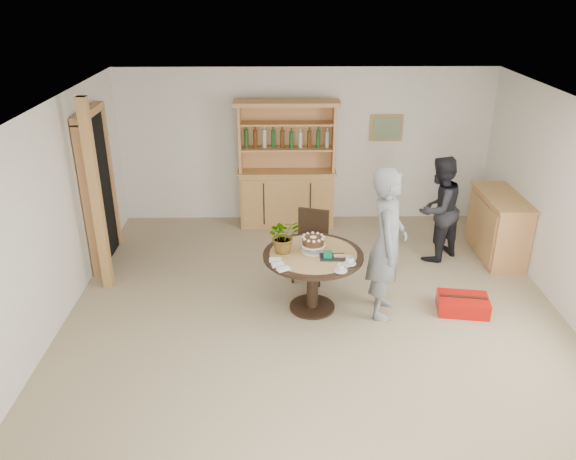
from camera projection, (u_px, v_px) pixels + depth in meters
The scene contains 17 objects.
ground at pixel (317, 336), 6.42m from camera, with size 7.00×7.00×0.00m, color tan.
room_shell at pixel (321, 193), 5.72m from camera, with size 6.04×7.04×2.52m.
doorway at pixel (98, 187), 7.75m from camera, with size 0.13×1.10×2.18m.
pine_post at pixel (96, 198), 6.96m from camera, with size 0.12×0.12×2.50m, color tan.
hutch at pixel (287, 184), 9.09m from camera, with size 1.62×0.54×2.04m.
sideboard at pixel (498, 226), 8.09m from camera, with size 0.54×1.26×0.94m.
dining_table at pixel (313, 265), 6.72m from camera, with size 1.20×1.20×0.76m.
dining_chair at pixel (311, 240), 7.50m from camera, with size 0.53×0.53×0.95m.
birthday_cake at pixel (313, 242), 6.65m from camera, with size 0.30×0.30×0.20m.
flower_vase at pixel (284, 235), 6.61m from camera, with size 0.38×0.33×0.42m, color #3F7233.
gift_tray at pixel (332, 256), 6.54m from camera, with size 0.30×0.20×0.08m.
coffee_cup_a at pixel (350, 261), 6.39m from camera, with size 0.15×0.15×0.09m.
coffee_cup_b at pixel (341, 268), 6.24m from camera, with size 0.15×0.15×0.08m.
napkins at pixel (279, 265), 6.36m from camera, with size 0.24×0.33×0.03m.
teen_boy at pixel (387, 244), 6.51m from camera, with size 0.67×0.44×1.85m, color slate.
adult_person at pixel (438, 209), 7.91m from camera, with size 0.74×0.58×1.53m, color black.
red_suitcase at pixel (463, 304), 6.86m from camera, with size 0.65×0.49×0.21m.
Camera 1 is at (-0.42, -5.35, 3.75)m, focal length 35.00 mm.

